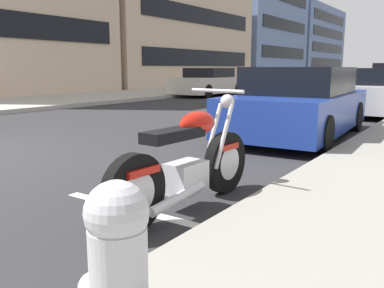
% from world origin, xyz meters
% --- Properties ---
extents(sidewalk_far_curb, '(120.00, 5.00, 0.14)m').
position_xyz_m(sidewalk_far_curb, '(12.00, 7.23, 0.07)').
color(sidewalk_far_curb, '#ADA89E').
rests_on(sidewalk_far_curb, ground).
extents(parking_stall_stripe, '(0.12, 2.20, 0.01)m').
position_xyz_m(parking_stall_stripe, '(0.00, -4.13, 0.00)').
color(parking_stall_stripe, silver).
rests_on(parking_stall_stripe, ground).
extents(parked_motorcycle, '(2.06, 0.62, 1.13)m').
position_xyz_m(parked_motorcycle, '(0.32, -4.32, 0.44)').
color(parked_motorcycle, black).
rests_on(parked_motorcycle, ground).
extents(parked_car_at_intersection, '(4.35, 2.03, 1.36)m').
position_xyz_m(parked_car_at_intersection, '(5.00, -3.73, 0.65)').
color(parked_car_at_intersection, navy).
rests_on(parked_car_at_intersection, ground).
extents(parked_car_second_in_row, '(4.29, 2.00, 1.34)m').
position_xyz_m(parked_car_second_in_row, '(10.12, -3.90, 0.63)').
color(parked_car_second_in_row, silver).
rests_on(parked_car_second_in_row, ground).
extents(car_opposite_curb, '(4.36, 1.97, 1.34)m').
position_xyz_m(car_opposite_curb, '(14.28, 4.21, 0.64)').
color(car_opposite_curb, beige).
rests_on(car_opposite_curb, ground).
extents(fire_hydrant, '(0.24, 0.36, 0.80)m').
position_xyz_m(fire_hydrant, '(-1.76, -5.46, 0.57)').
color(fire_hydrant, '#B7B7BC').
rests_on(fire_hydrant, sidewalk_near_curb).
extents(townhouse_behind_pole, '(15.42, 10.50, 9.23)m').
position_xyz_m(townhouse_behind_pole, '(22.03, 14.74, 4.61)').
color(townhouse_behind_pole, beige).
rests_on(townhouse_behind_pole, ground).
extents(townhouse_mid_block, '(13.03, 8.44, 13.01)m').
position_xyz_m(townhouse_mid_block, '(37.36, 13.71, 6.51)').
color(townhouse_mid_block, '#6B84B2').
rests_on(townhouse_mid_block, ground).
extents(townhouse_corner_block, '(15.33, 10.77, 9.15)m').
position_xyz_m(townhouse_corner_block, '(52.34, 14.87, 4.57)').
color(townhouse_corner_block, '#6B84B2').
rests_on(townhouse_corner_block, ground).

